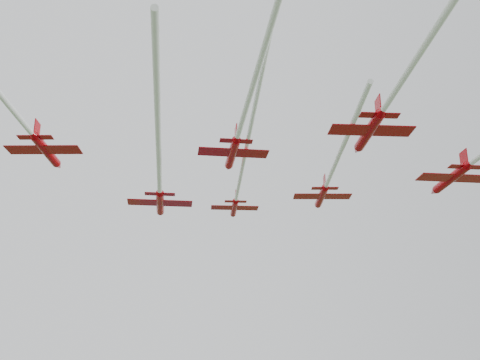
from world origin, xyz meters
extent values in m
cylinder|color=#B80008|center=(-1.14, 16.73, 61.12)|extent=(1.78, 7.91, 1.02)
cone|color=#B80008|center=(-0.67, 21.47, 61.12)|extent=(1.17, 1.75, 1.02)
cone|color=#B80008|center=(-1.58, 12.28, 61.12)|extent=(1.03, 1.19, 0.92)
ellipsoid|color=black|center=(-0.95, 18.57, 61.48)|extent=(0.47, 0.91, 0.30)
cube|color=#B80008|center=(-1.21, 16.00, 60.88)|extent=(8.32, 3.19, 0.09)
cube|color=#B80008|center=(-1.49, 13.15, 61.12)|extent=(3.78, 1.47, 0.07)
cube|color=#B80008|center=(-1.47, 13.34, 62.13)|extent=(0.26, 1.66, 1.85)
cylinder|color=white|center=(-4.15, -13.83, 61.07)|extent=(5.60, 51.25, 0.55)
cylinder|color=#B80008|center=(-14.22, 7.57, 58.46)|extent=(1.71, 9.54, 1.23)
cone|color=#B80008|center=(-13.93, 13.32, 58.46)|extent=(1.33, 2.07, 1.23)
cone|color=#B80008|center=(-14.50, 2.17, 58.46)|extent=(1.18, 1.39, 1.12)
ellipsoid|color=black|center=(-14.11, 9.80, 58.91)|extent=(0.52, 1.08, 0.36)
cube|color=#B80008|center=(-14.27, 6.68, 58.18)|extent=(9.96, 3.40, 0.11)
cube|color=#B80008|center=(-14.44, 3.22, 58.46)|extent=(4.53, 1.56, 0.09)
cube|color=#B80008|center=(-14.43, 3.45, 59.69)|extent=(0.21, 2.01, 2.23)
cylinder|color=white|center=(-15.64, -20.49, 58.40)|extent=(2.90, 44.11, 0.67)
cylinder|color=#B80008|center=(10.97, 4.97, 60.03)|extent=(2.50, 8.72, 1.12)
cone|color=#B80008|center=(11.81, 10.14, 60.03)|extent=(1.40, 1.99, 1.12)
cone|color=#B80008|center=(10.17, 0.10, 60.03)|extent=(1.20, 1.37, 1.02)
ellipsoid|color=black|center=(11.29, 6.98, 60.44)|extent=(0.58, 1.02, 0.33)
cube|color=#B80008|center=(10.83, 4.16, 59.78)|extent=(9.26, 4.05, 0.10)
cube|color=#B80008|center=(10.33, 1.05, 60.03)|extent=(4.21, 1.86, 0.08)
cube|color=#B80008|center=(10.36, 1.25, 61.15)|extent=(0.40, 1.82, 2.04)
cylinder|color=white|center=(7.53, -16.05, 59.98)|extent=(5.70, 31.29, 0.61)
cylinder|color=#B80008|center=(-29.93, -4.93, 61.04)|extent=(2.83, 9.42, 1.21)
cone|color=#B80008|center=(-28.94, 0.65, 61.04)|extent=(1.54, 2.16, 1.21)
cone|color=#B80008|center=(-30.87, -10.18, 61.04)|extent=(1.32, 1.49, 1.10)
ellipsoid|color=black|center=(-29.55, -2.76, 61.48)|extent=(0.64, 1.11, 0.35)
cube|color=#B80008|center=(-30.09, -5.79, 60.77)|extent=(10.04, 4.52, 0.11)
cube|color=#B80008|center=(-30.69, -9.15, 61.04)|extent=(4.57, 2.07, 0.09)
cube|color=#B80008|center=(-30.65, -8.94, 62.25)|extent=(0.46, 1.97, 2.20)
cylinder|color=#B80008|center=(-5.44, -8.73, 60.77)|extent=(1.52, 8.97, 1.16)
cone|color=#B80008|center=(-5.22, -3.32, 60.77)|extent=(1.23, 1.94, 1.16)
cone|color=#B80008|center=(-5.65, -13.82, 60.77)|extent=(1.10, 1.30, 1.05)
ellipsoid|color=black|center=(-5.35, -6.63, 61.19)|extent=(0.48, 1.01, 0.34)
cube|color=#B80008|center=(-5.47, -9.57, 60.51)|extent=(9.35, 3.11, 0.11)
cube|color=#B80008|center=(-5.61, -12.82, 60.77)|extent=(4.25, 1.43, 0.08)
cube|color=#B80008|center=(-5.60, -12.61, 61.92)|extent=(0.18, 1.89, 2.10)
cylinder|color=white|center=(-6.45, -33.43, 60.72)|extent=(2.19, 38.11, 0.63)
cylinder|color=#B80008|center=(23.84, -11.84, 57.86)|extent=(1.75, 9.41, 1.21)
cone|color=#B80008|center=(24.17, -6.18, 57.86)|extent=(1.32, 2.05, 1.21)
cone|color=#B80008|center=(23.53, -17.17, 57.86)|extent=(1.18, 1.38, 1.10)
ellipsoid|color=black|center=(23.97, -9.64, 58.30)|extent=(0.52, 1.07, 0.35)
cube|color=#B80008|center=(23.79, -12.72, 57.59)|extent=(9.83, 3.42, 0.11)
cube|color=#B80008|center=(23.59, -16.13, 57.86)|extent=(4.47, 1.57, 0.09)
cube|color=#B80008|center=(23.61, -15.91, 59.07)|extent=(0.22, 1.98, 2.20)
cylinder|color=#B80008|center=(9.16, -20.33, 59.86)|extent=(2.18, 9.56, 1.23)
cone|color=#B80008|center=(9.74, -14.62, 59.86)|extent=(1.43, 2.12, 1.23)
cone|color=#B80008|center=(8.61, -25.72, 59.86)|extent=(1.25, 1.45, 1.12)
ellipsoid|color=black|center=(9.38, -18.11, 60.31)|extent=(0.57, 1.10, 0.36)
cube|color=#B80008|center=(9.07, -21.22, 59.58)|extent=(10.07, 3.88, 0.11)
cube|color=#B80008|center=(8.72, -24.67, 59.86)|extent=(4.58, 1.79, 0.09)
cube|color=#B80008|center=(8.74, -24.44, 61.09)|extent=(0.31, 2.01, 2.23)
camera|label=1|loc=(-16.73, -81.94, 30.36)|focal=45.00mm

